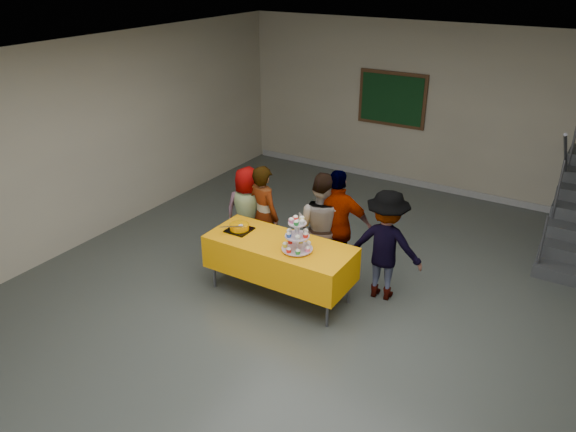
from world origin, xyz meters
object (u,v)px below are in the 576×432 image
object	(u,v)px
bear_cake	(239,226)
schoolchild_e	(386,245)
schoolchild_a	(248,212)
schoolchild_d	(337,227)
schoolchild_c	(322,227)
schoolchild_b	(264,215)
bake_table	(280,257)
noticeboard	(392,99)
cupcake_stand	(297,237)

from	to	relation	value
bear_cake	schoolchild_e	size ratio (longest dim) A/B	0.25
schoolchild_a	schoolchild_d	bearing A→B (deg)	165.20
bear_cake	schoolchild_c	distance (m)	1.09
schoolchild_a	schoolchild_b	bearing A→B (deg)	150.99
bear_cake	schoolchild_e	xyz separation A→B (m)	(1.75, 0.69, -0.10)
schoolchild_c	schoolchild_e	distance (m)	0.90
bake_table	schoolchild_b	distance (m)	0.92
bear_cake	schoolchild_b	world-z (taller)	schoolchild_b
schoolchild_a	schoolchild_e	xyz separation A→B (m)	(2.12, -0.01, 0.06)
schoolchild_b	schoolchild_e	distance (m)	1.79
schoolchild_a	schoolchild_d	world-z (taller)	schoolchild_d
bear_cake	schoolchild_c	size ratio (longest dim) A/B	0.24
bear_cake	noticeboard	distance (m)	4.60
schoolchild_d	schoolchild_a	bearing A→B (deg)	-16.23
cupcake_stand	schoolchild_b	bearing A→B (deg)	143.66
bake_table	schoolchild_e	size ratio (longest dim) A/B	1.29
bake_table	schoolchild_d	distance (m)	0.88
cupcake_stand	schoolchild_d	distance (m)	0.84
schoolchild_d	noticeboard	xyz separation A→B (m)	(-0.83, 3.80, 0.82)
schoolchild_e	bake_table	bearing A→B (deg)	24.59
schoolchild_b	schoolchild_e	world-z (taller)	schoolchild_b
schoolchild_e	schoolchild_b	bearing A→B (deg)	-4.64
schoolchild_d	noticeboard	world-z (taller)	noticeboard
cupcake_stand	noticeboard	distance (m)	4.71
schoolchild_c	schoolchild_d	bearing A→B (deg)	-162.16
schoolchild_e	schoolchild_a	bearing A→B (deg)	-7.00
bear_cake	schoolchild_d	distance (m)	1.28
bake_table	schoolchild_c	bearing A→B (deg)	71.12
schoolchild_a	schoolchild_c	world-z (taller)	schoolchild_c
noticeboard	cupcake_stand	bearing A→B (deg)	-81.41
schoolchild_b	schoolchild_c	world-z (taller)	schoolchild_c
noticeboard	bake_table	bearing A→B (deg)	-84.98
cupcake_stand	schoolchild_d	size ratio (longest dim) A/B	0.28
schoolchild_e	noticeboard	bearing A→B (deg)	-75.04
bake_table	schoolchild_b	xyz separation A→B (m)	(-0.65, 0.62, 0.17)
cupcake_stand	schoolchild_a	world-z (taller)	schoolchild_a
schoolchild_b	schoolchild_c	distance (m)	0.89
cupcake_stand	schoolchild_b	size ratio (longest dim) A/B	0.30
bake_table	schoolchild_d	size ratio (longest dim) A/B	1.20
bake_table	schoolchild_b	size ratio (longest dim) A/B	1.29
bear_cake	bake_table	bearing A→B (deg)	-0.28
schoolchild_c	noticeboard	xyz separation A→B (m)	(-0.63, 3.86, 0.84)
bake_table	cupcake_stand	bearing A→B (deg)	-14.40
bear_cake	schoolchild_c	xyz separation A→B (m)	(0.85, 0.67, -0.07)
cupcake_stand	schoolchild_c	distance (m)	0.78
schoolchild_d	cupcake_stand	bearing A→B (deg)	62.92
schoolchild_b	noticeboard	distance (m)	4.01
schoolchild_b	schoolchild_d	distance (m)	1.09
schoolchild_a	schoolchild_c	xyz separation A→B (m)	(1.22, -0.02, 0.09)
bear_cake	noticeboard	world-z (taller)	noticeboard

